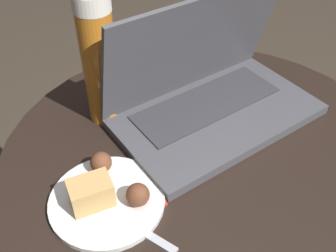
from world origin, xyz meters
The scene contains 6 objects.
table centered at (0.00, 0.00, 0.44)m, with size 0.72×0.72×0.57m.
napkin centered at (-0.18, 0.03, 0.58)m, with size 0.17×0.14×0.00m.
laptop centered at (0.07, 0.08, 0.62)m, with size 0.39×0.25×0.23m.
beer_glass centered at (-0.08, 0.20, 0.70)m, with size 0.06×0.06×0.24m.
snack_plate centered at (-0.19, 0.03, 0.59)m, with size 0.18×0.18×0.05m.
fork centered at (-0.20, -0.01, 0.58)m, with size 0.07×0.17×0.00m.
Camera 1 is at (-0.36, -0.32, 1.06)m, focal length 42.00 mm.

